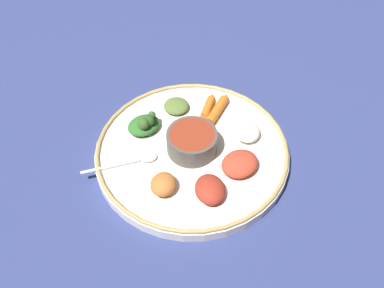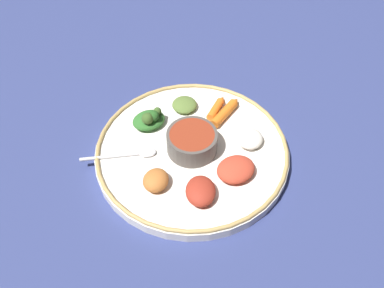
{
  "view_description": "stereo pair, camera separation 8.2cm",
  "coord_description": "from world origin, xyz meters",
  "views": [
    {
      "loc": [
        -0.42,
        -0.33,
        0.65
      ],
      "look_at": [
        0.0,
        0.0,
        0.04
      ],
      "focal_mm": 39.49,
      "sensor_mm": 36.0,
      "label": 1
    },
    {
      "loc": [
        -0.36,
        -0.39,
        0.65
      ],
      "look_at": [
        0.0,
        0.0,
        0.04
      ],
      "focal_mm": 39.49,
      "sensor_mm": 36.0,
      "label": 2
    }
  ],
  "objects": [
    {
      "name": "carrot_outer",
      "position": [
        0.11,
        0.04,
        0.03
      ],
      "size": [
        0.07,
        0.04,
        0.02
      ],
      "color": "orange",
      "rests_on": "platter"
    },
    {
      "name": "mound_beet",
      "position": [
        -0.06,
        -0.09,
        0.04
      ],
      "size": [
        0.08,
        0.08,
        0.03
      ],
      "primitive_type": "ellipsoid",
      "rotation": [
        0.0,
        0.0,
        3.98
      ],
      "color": "maroon",
      "rests_on": "platter"
    },
    {
      "name": "platter_rim",
      "position": [
        0.0,
        0.0,
        0.02
      ],
      "size": [
        0.38,
        0.38,
        0.01
      ],
      "primitive_type": "torus",
      "color": "tan",
      "rests_on": "platter"
    },
    {
      "name": "platter",
      "position": [
        0.0,
        0.0,
        0.01
      ],
      "size": [
        0.38,
        0.38,
        0.02
      ],
      "primitive_type": "cylinder",
      "color": "white",
      "rests_on": "ground_plane"
    },
    {
      "name": "ground_plane",
      "position": [
        0.0,
        0.0,
        0.0
      ],
      "size": [
        2.4,
        2.4,
        0.0
      ],
      "primitive_type": "plane",
      "color": "navy"
    },
    {
      "name": "carrot_near_spoon",
      "position": [
        0.12,
        0.02,
        0.03
      ],
      "size": [
        0.1,
        0.04,
        0.02
      ],
      "color": "orange",
      "rests_on": "platter"
    },
    {
      "name": "center_bowl",
      "position": [
        0.0,
        0.0,
        0.05
      ],
      "size": [
        0.1,
        0.1,
        0.04
      ],
      "color": "#4C4742",
      "rests_on": "platter"
    },
    {
      "name": "greens_pile",
      "position": [
        -0.02,
        0.11,
        0.04
      ],
      "size": [
        0.08,
        0.07,
        0.04
      ],
      "color": "#2D6628",
      "rests_on": "platter"
    },
    {
      "name": "spoon",
      "position": [
        -0.1,
        0.07,
        0.03
      ],
      "size": [
        0.13,
        0.1,
        0.01
      ],
      "color": "silver",
      "rests_on": "platter"
    },
    {
      "name": "mound_berbere_red",
      "position": [
        0.02,
        -0.1,
        0.04
      ],
      "size": [
        0.09,
        0.08,
        0.03
      ],
      "primitive_type": "ellipsoid",
      "rotation": [
        0.0,
        0.0,
        6.06
      ],
      "color": "#B73D28",
      "rests_on": "platter"
    },
    {
      "name": "mound_collards",
      "position": [
        0.07,
        0.1,
        0.03
      ],
      "size": [
        0.07,
        0.07,
        0.02
      ],
      "primitive_type": "ellipsoid",
      "rotation": [
        0.0,
        0.0,
        0.51
      ],
      "color": "#567033",
      "rests_on": "platter"
    },
    {
      "name": "mound_rice_white",
      "position": [
        0.1,
        -0.07,
        0.03
      ],
      "size": [
        0.07,
        0.06,
        0.02
      ],
      "primitive_type": "ellipsoid",
      "rotation": [
        0.0,
        0.0,
        3.45
      ],
      "color": "silver",
      "rests_on": "platter"
    },
    {
      "name": "mound_chickpea",
      "position": [
        -0.11,
        -0.02,
        0.04
      ],
      "size": [
        0.07,
        0.07,
        0.03
      ],
      "primitive_type": "ellipsoid",
      "rotation": [
        0.0,
        0.0,
        0.49
      ],
      "color": "#B2662D",
      "rests_on": "platter"
    }
  ]
}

